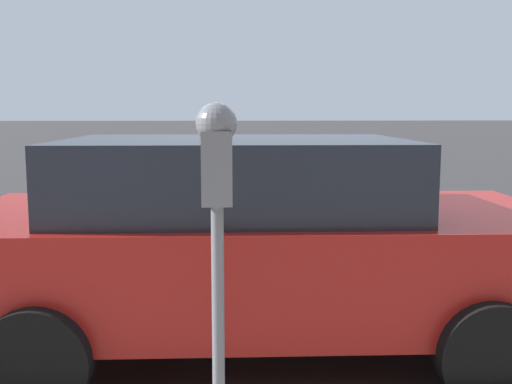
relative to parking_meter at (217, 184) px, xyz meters
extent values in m
plane|color=#3D3A3A|center=(2.53, -0.38, -1.39)|extent=(220.00, 220.00, 0.00)
cylinder|color=gray|center=(0.00, 0.00, -0.66)|extent=(0.06, 0.06, 1.13)
cube|color=gray|center=(0.00, 0.00, 0.08)|extent=(0.20, 0.14, 0.34)
sphere|color=gray|center=(0.00, 0.00, 0.28)|extent=(0.19, 0.19, 0.19)
cube|color=gold|center=(0.11, 0.00, 0.03)|extent=(0.01, 0.11, 0.12)
cube|color=black|center=(0.11, 0.00, 0.15)|extent=(0.01, 0.10, 0.08)
cube|color=#B21E19|center=(1.46, -0.29, -0.71)|extent=(1.95, 4.25, 0.71)
cube|color=#232833|center=(1.46, -0.12, -0.11)|extent=(1.69, 2.39, 0.50)
cylinder|color=black|center=(2.37, -1.61, -1.07)|extent=(0.23, 0.64, 0.64)
cylinder|color=black|center=(0.50, -1.58, -1.07)|extent=(0.23, 0.64, 0.64)
cylinder|color=black|center=(2.42, 1.00, -1.07)|extent=(0.23, 0.64, 0.64)
cylinder|color=black|center=(0.55, 1.04, -1.07)|extent=(0.23, 0.64, 0.64)
camera|label=1|loc=(-2.76, -0.02, 0.33)|focal=42.00mm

